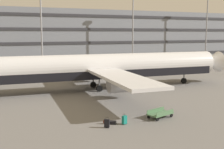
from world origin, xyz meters
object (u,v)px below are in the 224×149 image
at_px(suitcase_laid_flat, 113,123).
at_px(baggage_cart, 160,114).
at_px(airliner, 103,68).
at_px(suitcase_large, 107,123).
at_px(backpack_teal, 104,122).
at_px(suitcase_scuffed, 124,120).

relative_size(suitcase_laid_flat, baggage_cart, 0.22).
distance_m(airliner, baggage_cart, 16.13).
bearing_deg(suitcase_large, backpack_teal, 79.46).
bearing_deg(suitcase_laid_flat, suitcase_large, -139.20).
xyz_separation_m(airliner, suitcase_scuffed, (-4.13, -16.36, -2.78)).
xyz_separation_m(suitcase_laid_flat, suitcase_scuffed, (0.96, -0.49, 0.29)).
distance_m(suitcase_laid_flat, suitcase_large, 1.20).
distance_m(suitcase_scuffed, baggage_cart, 4.15).
bearing_deg(suitcase_large, suitcase_laid_flat, 40.80).
distance_m(suitcase_large, baggage_cart, 6.01).
bearing_deg(suitcase_scuffed, suitcase_large, -171.61).
xyz_separation_m(suitcase_laid_flat, backpack_teal, (-0.68, 0.34, 0.07)).
distance_m(suitcase_large, suitcase_scuffed, 1.86).
bearing_deg(baggage_cart, suitcase_scuffed, -173.46).
bearing_deg(backpack_teal, baggage_cart, -3.61).
xyz_separation_m(airliner, baggage_cart, (-0.01, -15.89, -2.79)).
height_order(airliner, backpack_teal, airliner).
bearing_deg(suitcase_scuffed, airliner, 75.84).
height_order(suitcase_scuffed, backpack_teal, suitcase_scuffed).
bearing_deg(backpack_teal, airliner, 69.63).
relative_size(airliner, suitcase_large, 44.42).
relative_size(airliner, baggage_cart, 12.58).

